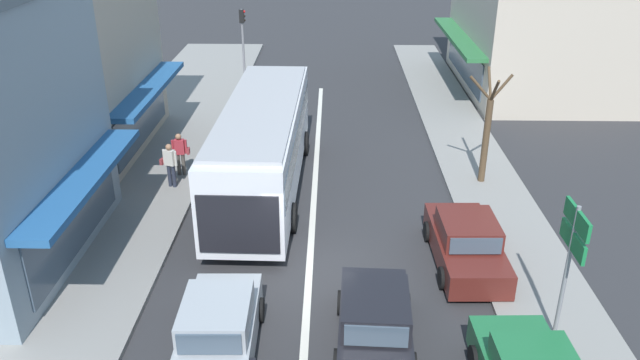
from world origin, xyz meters
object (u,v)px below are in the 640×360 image
at_px(hatchback_queue_gap_filler, 375,321).
at_px(parked_sedan_kerb_second, 466,243).
at_px(hatchback_adjacent_lane_lead, 219,328).
at_px(pedestrian_with_handbag_near, 180,152).
at_px(directional_road_sign, 573,242).
at_px(traffic_light_downstreet, 243,35).
at_px(city_bus, 263,141).
at_px(street_tree_right, 487,132).
at_px(pedestrian_browsing_midblock, 170,163).

relative_size(hatchback_queue_gap_filler, parked_sedan_kerb_second, 0.89).
distance_m(hatchback_adjacent_lane_lead, pedestrian_with_handbag_near, 10.12).
height_order(parked_sedan_kerb_second, directional_road_sign, directional_road_sign).
bearing_deg(traffic_light_downstreet, hatchback_adjacent_lane_lead, -84.16).
height_order(city_bus, pedestrian_with_handbag_near, city_bus).
height_order(street_tree_right, pedestrian_with_handbag_near, street_tree_right).
bearing_deg(directional_road_sign, pedestrian_browsing_midblock, 144.15).
bearing_deg(city_bus, street_tree_right, 4.83).
bearing_deg(traffic_light_downstreet, street_tree_right, -49.52).
bearing_deg(hatchback_queue_gap_filler, directional_road_sign, 3.83).
bearing_deg(hatchback_queue_gap_filler, traffic_light_downstreet, 105.33).
height_order(city_bus, parked_sedan_kerb_second, city_bus).
xyz_separation_m(hatchback_queue_gap_filler, parked_sedan_kerb_second, (2.82, 3.65, -0.05)).
bearing_deg(pedestrian_browsing_midblock, hatchback_adjacent_lane_lead, -69.85).
height_order(hatchback_queue_gap_filler, street_tree_right, street_tree_right).
xyz_separation_m(hatchback_queue_gap_filler, directional_road_sign, (4.34, 0.29, 1.99)).
relative_size(hatchback_queue_gap_filler, hatchback_adjacent_lane_lead, 1.01).
height_order(traffic_light_downstreet, pedestrian_with_handbag_near, traffic_light_downstreet).
distance_m(parked_sedan_kerb_second, pedestrian_with_handbag_near, 11.02).
xyz_separation_m(traffic_light_downstreet, street_tree_right, (10.23, -11.98, -0.84)).
xyz_separation_m(city_bus, parked_sedan_kerb_second, (6.27, -4.75, -1.22)).
bearing_deg(pedestrian_with_handbag_near, directional_road_sign, -39.50).
distance_m(street_tree_right, pedestrian_browsing_midblock, 11.28).
bearing_deg(parked_sedan_kerb_second, city_bus, 142.82).
relative_size(hatchback_queue_gap_filler, directional_road_sign, 1.05).
height_order(parked_sedan_kerb_second, pedestrian_with_handbag_near, pedestrian_with_handbag_near).
bearing_deg(city_bus, directional_road_sign, -46.15).
xyz_separation_m(directional_road_sign, street_tree_right, (0.11, 8.77, -0.69)).
xyz_separation_m(parked_sedan_kerb_second, pedestrian_with_handbag_near, (-9.44, 5.68, 0.40)).
bearing_deg(pedestrian_with_handbag_near, hatchback_adjacent_lane_lead, -72.56).
xyz_separation_m(hatchback_adjacent_lane_lead, pedestrian_with_handbag_near, (-3.03, 9.65, 0.36)).
relative_size(parked_sedan_kerb_second, directional_road_sign, 1.18).
height_order(hatchback_adjacent_lane_lead, traffic_light_downstreet, traffic_light_downstreet).
xyz_separation_m(traffic_light_downstreet, pedestrian_browsing_midblock, (-0.99, -12.74, -1.79)).
bearing_deg(directional_road_sign, traffic_light_downstreet, 115.97).
distance_m(hatchback_queue_gap_filler, pedestrian_with_handbag_near, 11.44).
distance_m(directional_road_sign, pedestrian_browsing_midblock, 13.79).
bearing_deg(parked_sedan_kerb_second, hatchback_queue_gap_filler, -127.74).
distance_m(hatchback_queue_gap_filler, pedestrian_browsing_midblock, 10.72).
bearing_deg(city_bus, hatchback_adjacent_lane_lead, -90.92).
distance_m(parked_sedan_kerb_second, street_tree_right, 5.82).
relative_size(hatchback_queue_gap_filler, pedestrian_with_handbag_near, 2.31).
xyz_separation_m(hatchback_queue_gap_filler, pedestrian_browsing_midblock, (-6.76, 8.31, 0.36)).
bearing_deg(city_bus, traffic_light_downstreet, 100.41).
height_order(city_bus, traffic_light_downstreet, traffic_light_downstreet).
height_order(hatchback_queue_gap_filler, traffic_light_downstreet, traffic_light_downstreet).
bearing_deg(hatchback_adjacent_lane_lead, pedestrian_browsing_midblock, 110.15).
xyz_separation_m(city_bus, pedestrian_with_handbag_near, (-3.17, 0.93, -0.81)).
relative_size(hatchback_adjacent_lane_lead, traffic_light_downstreet, 0.89).
relative_size(hatchback_queue_gap_filler, traffic_light_downstreet, 0.90).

